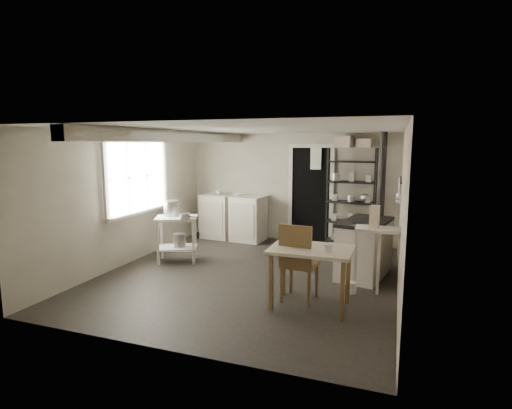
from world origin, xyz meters
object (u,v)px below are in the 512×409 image
(shelf_rack, at_px, (351,201))
(work_table, at_px, (311,278))
(base_cabinets, at_px, (233,218))
(chair, at_px, (300,265))
(stockpot, at_px, (171,209))
(prep_table, at_px, (177,239))
(stove, at_px, (364,249))
(flour_sack, at_px, (348,238))

(shelf_rack, bearing_deg, work_table, -89.09)
(base_cabinets, xyz_separation_m, chair, (2.19, -2.92, 0.02))
(stockpot, bearing_deg, prep_table, -24.16)
(prep_table, height_order, chair, chair)
(stove, bearing_deg, flour_sack, 118.10)
(prep_table, bearing_deg, base_cabinets, 81.80)
(stockpot, distance_m, work_table, 3.11)
(flour_sack, bearing_deg, stove, -74.09)
(flour_sack, bearing_deg, work_table, -92.33)
(base_cabinets, bearing_deg, flour_sack, 2.42)
(stove, xyz_separation_m, chair, (-0.73, -1.32, 0.04))
(prep_table, height_order, base_cabinets, base_cabinets)
(base_cabinets, height_order, shelf_rack, shelf_rack)
(flour_sack, bearing_deg, prep_table, -146.91)
(work_table, relative_size, chair, 0.97)
(stove, relative_size, work_table, 1.10)
(shelf_rack, xyz_separation_m, chair, (-0.32, -3.01, -0.46))
(base_cabinets, distance_m, flour_sack, 2.51)
(prep_table, xyz_separation_m, base_cabinets, (0.28, 1.92, 0.06))
(stove, xyz_separation_m, flour_sack, (-0.42, 1.49, -0.20))
(chair, bearing_deg, base_cabinets, 131.79)
(chair, bearing_deg, stove, 65.82)
(prep_table, xyz_separation_m, chair, (2.47, -1.00, 0.09))
(shelf_rack, distance_m, chair, 3.06)
(work_table, bearing_deg, chair, 135.47)
(stove, relative_size, chair, 1.07)
(work_table, bearing_deg, stove, 70.08)
(stockpot, distance_m, shelf_rack, 3.51)
(stockpot, distance_m, flour_sack, 3.47)
(stockpot, xyz_separation_m, work_table, (2.79, -1.24, -0.56))
(base_cabinets, xyz_separation_m, stove, (2.92, -1.60, -0.02))
(base_cabinets, bearing_deg, shelf_rack, 7.04)
(work_table, bearing_deg, prep_table, 155.98)
(prep_table, bearing_deg, stove, 5.75)
(prep_table, distance_m, chair, 2.66)
(work_table, height_order, chair, chair)
(shelf_rack, bearing_deg, base_cabinets, -174.57)
(shelf_rack, bearing_deg, stove, -73.00)
(stockpot, relative_size, shelf_rack, 0.14)
(stockpot, xyz_separation_m, chair, (2.60, -1.06, -0.45))
(prep_table, height_order, flour_sack, prep_table)
(prep_table, relative_size, stove, 0.71)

